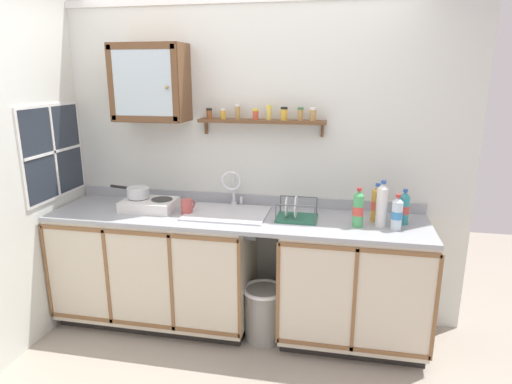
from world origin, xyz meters
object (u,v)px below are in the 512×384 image
Objects in this scene: bottle_soda_green_1 at (358,209)px; bottle_water_clear_3 at (397,214)px; saucepan at (138,192)px; bottle_opaque_white_0 at (382,205)px; hot_plate_stove at (149,205)px; bottle_juice_amber_4 at (377,204)px; bottle_detergent_teal_2 at (404,208)px; mug at (187,206)px; sink at (227,217)px; wall_cabinet at (150,83)px; trash_bin at (264,312)px; dish_rack at (295,214)px.

bottle_water_clear_3 is (0.25, -0.02, -0.01)m from bottle_soda_green_1.
saucepan is 1.08× the size of bottle_opaque_white_0.
hot_plate_stove is 1.69m from bottle_juice_amber_4.
bottle_soda_green_1 reaches higher than bottle_detergent_teal_2.
bottle_water_clear_3 is at bearing -3.43° from bottle_soda_green_1.
hot_plate_stove is 0.32m from mug.
sink is 2.46× the size of bottle_water_clear_3.
saucepan is 1.40× the size of bottle_detergent_teal_2.
bottle_detergent_teal_2 is (1.97, 0.02, -0.02)m from saucepan.
bottle_opaque_white_0 reaches higher than hot_plate_stove.
saucepan is at bearing -122.99° from wall_cabinet.
wall_cabinet is (-1.69, 0.10, 0.82)m from bottle_juice_amber_4.
trash_bin is (0.91, -0.12, -0.74)m from hot_plate_stove.
trash_bin is at bearing -149.45° from dish_rack.
bottle_water_clear_3 reaches higher than mug.
saucepan is at bearing -178.44° from bottle_juice_amber_4.
bottle_soda_green_1 reaches higher than trash_bin.
hot_plate_stove is 0.92m from wall_cabinet.
bottle_detergent_teal_2 is (1.86, 0.04, 0.07)m from hot_plate_stove.
bottle_juice_amber_4 is 1.37m from mug.
bottle_opaque_white_0 is 1.18× the size of bottle_juice_amber_4.
trash_bin is at bearing -175.77° from bottle_soda_green_1.
mug is at bearing -7.55° from saucepan.
bottle_detergent_teal_2 is at bearing 65.04° from bottle_water_clear_3.
dish_rack is 0.80m from mug.
bottle_opaque_white_0 is 1.18× the size of bottle_soda_green_1.
bottle_opaque_white_0 is 0.77× the size of trash_bin.
saucepan is at bearing 172.45° from mug.
wall_cabinet is at bearing 167.32° from sink.
saucepan is 1.66m from bottle_soda_green_1.
mug is at bearing -168.11° from sink.
bottle_water_clear_3 is at bearing -7.39° from dish_rack.
bottle_detergent_teal_2 reaches higher than trash_bin.
bottle_water_clear_3 is (1.20, -0.12, 0.14)m from sink.
bottle_soda_green_1 is 0.20m from bottle_juice_amber_4.
bottle_juice_amber_4 is at bearing 2.40° from hot_plate_stove.
bottle_opaque_white_0 reaches higher than trash_bin.
hot_plate_stove is 0.14m from saucepan.
dish_rack is at bearing -1.09° from saucepan.
dish_rack is at bearing 30.55° from trash_bin.
hot_plate_stove is at bearing -177.35° from sink.
bottle_juice_amber_4 reaches higher than mug.
bottle_detergent_teal_2 is at bearing 26.78° from bottle_opaque_white_0.
bottle_water_clear_3 is 1.49m from mug.
sink is at bearing 11.89° from mug.
wall_cabinet is at bearing 176.08° from bottle_detergent_teal_2.
bottle_opaque_white_0 is at bearing -153.22° from bottle_detergent_teal_2.
saucepan is 1.81m from bottle_opaque_white_0.
saucepan is 0.83m from wall_cabinet.
bottle_juice_amber_4 is (-0.12, 0.16, 0.01)m from bottle_water_clear_3.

